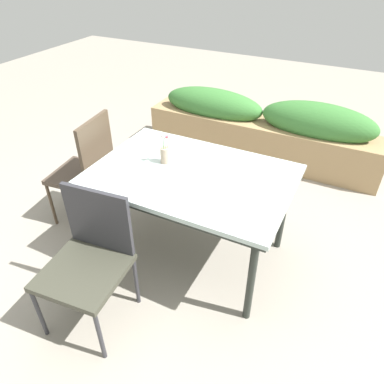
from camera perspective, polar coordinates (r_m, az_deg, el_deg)
name	(u,v)px	position (r m, az deg, el deg)	size (l,w,h in m)	color
ground_plane	(194,252)	(3.05, 0.28, -9.51)	(12.00, 12.00, 0.00)	gray
dining_table	(192,181)	(2.60, 0.00, 1.82)	(1.42, 0.97, 0.78)	#B2C6C1
chair_near_left	(90,255)	(2.39, -15.90, -9.53)	(0.53, 0.53, 0.92)	#3B3B2F
chair_end_left	(87,167)	(3.21, -16.25, 3.89)	(0.51, 0.51, 1.00)	#473A2F
flower_vase	(165,153)	(2.66, -4.31, 6.22)	(0.07, 0.07, 0.24)	tan
planter_box	(262,130)	(4.22, 10.99, 9.68)	(2.65, 0.43, 0.78)	#9E7F56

